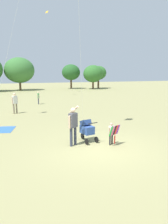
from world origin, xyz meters
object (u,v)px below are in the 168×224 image
(person_adult_flyer, at_px, (73,123))
(picnic_blanket, at_px, (0,130))
(child_with_butterfly_kite, at_px, (112,132))
(person_couple_left, at_px, (38,97))
(person_sitting_far, at_px, (15,101))
(stroller, at_px, (87,129))

(person_adult_flyer, xyz_separation_m, picnic_blanket, (-3.00, 3.85, -1.00))
(child_with_butterfly_kite, xyz_separation_m, picnic_blanket, (-4.61, 4.39, -0.59))
(picnic_blanket, bearing_deg, person_couple_left, 68.57)
(person_adult_flyer, height_order, person_sitting_far, person_adult_flyer)
(stroller, bearing_deg, picnic_blanket, 136.83)
(child_with_butterfly_kite, distance_m, person_sitting_far, 9.71)
(child_with_butterfly_kite, bearing_deg, person_couple_left, 94.66)
(person_sitting_far, height_order, picnic_blanket, person_sitting_far)
(stroller, bearing_deg, child_with_butterfly_kite, -45.47)
(person_couple_left, height_order, picnic_blanket, person_couple_left)
(stroller, xyz_separation_m, picnic_blanket, (-3.77, 3.54, -0.60))
(person_sitting_far, xyz_separation_m, picnic_blanket, (-1.06, -4.64, -0.94))
(person_adult_flyer, distance_m, person_sitting_far, 8.71)
(person_couple_left, xyz_separation_m, picnic_blanket, (-3.52, -8.96, -0.73))
(person_adult_flyer, relative_size, stroller, 1.56)
(stroller, distance_m, person_couple_left, 12.50)
(stroller, height_order, person_sitting_far, person_sitting_far)
(person_adult_flyer, xyz_separation_m, person_sitting_far, (-1.95, 8.49, -0.05))
(person_couple_left, bearing_deg, child_with_butterfly_kite, -85.34)
(child_with_butterfly_kite, distance_m, person_couple_left, 13.39)
(picnic_blanket, bearing_deg, person_sitting_far, 77.19)
(child_with_butterfly_kite, relative_size, picnic_blanket, 0.70)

